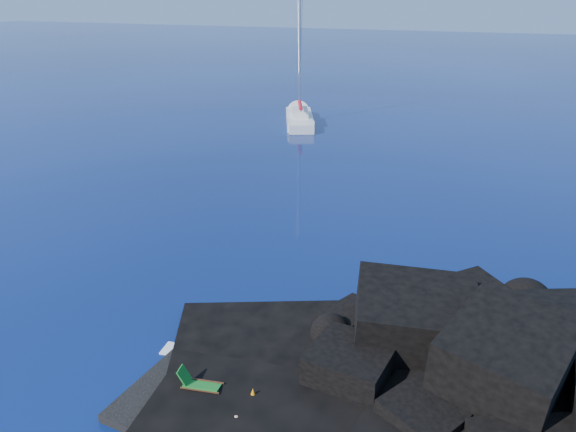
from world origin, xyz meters
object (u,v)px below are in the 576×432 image
at_px(deck_chair, 202,381).
at_px(marker_cone, 253,394).
at_px(sunbather, 224,416).
at_px(sailboat, 299,123).

height_order(deck_chair, marker_cone, deck_chair).
xyz_separation_m(deck_chair, sunbather, (1.40, -1.03, -0.36)).
bearing_deg(sailboat, sunbather, -95.53).
bearing_deg(sunbather, deck_chair, 141.12).
bearing_deg(marker_cone, sailboat, 106.84).
xyz_separation_m(sailboat, sunbather, (13.14, -46.60, 0.53)).
height_order(sunbather, marker_cone, marker_cone).
height_order(sailboat, sunbather, sailboat).
bearing_deg(sailboat, deck_chair, -96.83).
relative_size(deck_chair, sunbather, 0.82).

